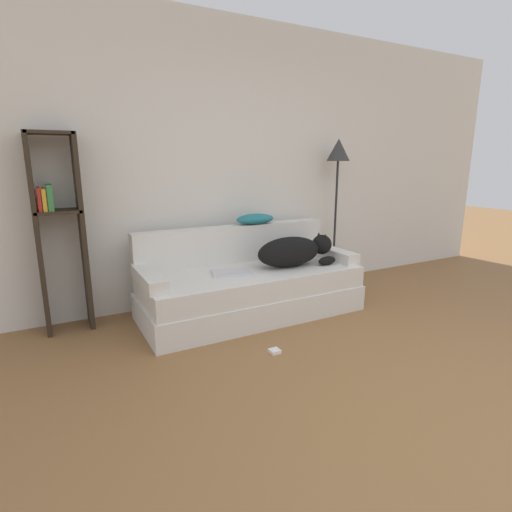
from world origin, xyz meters
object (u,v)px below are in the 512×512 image
object	(u,v)px
dog	(294,251)
laptop	(232,272)
power_adapter	(275,351)
floor_lamp	(338,165)
couch	(251,292)
throw_pillow	(255,219)
bookshelf	(58,225)

from	to	relation	value
dog	laptop	world-z (taller)	dog
power_adapter	dog	bearing A→B (deg)	48.45
floor_lamp	power_adapter	bearing A→B (deg)	-142.00
couch	laptop	world-z (taller)	laptop
couch	floor_lamp	xyz separation A→B (m)	(1.24, 0.36, 1.14)
laptop	power_adapter	distance (m)	0.86
throw_pillow	bookshelf	world-z (taller)	bookshelf
throw_pillow	bookshelf	xyz separation A→B (m)	(-1.73, 0.08, 0.06)
power_adapter	throw_pillow	bearing A→B (deg)	68.73
couch	power_adapter	bearing A→B (deg)	-105.05
throw_pillow	floor_lamp	distance (m)	1.14
couch	dog	xyz separation A→B (m)	(0.42, -0.06, 0.36)
bookshelf	laptop	bearing A→B (deg)	-19.13
couch	power_adapter	distance (m)	0.82
dog	floor_lamp	xyz separation A→B (m)	(0.82, 0.42, 0.78)
throw_pillow	dog	bearing A→B (deg)	-64.22
laptop	throw_pillow	xyz separation A→B (m)	(0.43, 0.37, 0.40)
couch	throw_pillow	distance (m)	0.74
dog	laptop	distance (m)	0.64
bookshelf	floor_lamp	xyz separation A→B (m)	(2.75, -0.07, 0.46)
floor_lamp	power_adapter	world-z (taller)	floor_lamp
laptop	power_adapter	xyz separation A→B (m)	(-0.00, -0.75, -0.42)
laptop	throw_pillow	world-z (taller)	throw_pillow
bookshelf	dog	bearing A→B (deg)	-14.25
throw_pillow	laptop	bearing A→B (deg)	-139.60
dog	laptop	size ratio (longest dim) A/B	2.02
bookshelf	floor_lamp	world-z (taller)	floor_lamp
throw_pillow	couch	bearing A→B (deg)	-123.44
laptop	floor_lamp	bearing A→B (deg)	30.86
dog	power_adapter	world-z (taller)	dog
couch	dog	size ratio (longest dim) A/B	2.51
dog	laptop	bearing A→B (deg)	176.50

